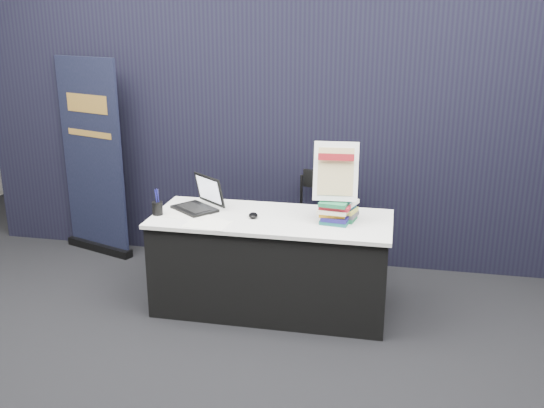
{
  "coord_description": "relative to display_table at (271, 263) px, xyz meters",
  "views": [
    {
      "loc": [
        0.88,
        -3.67,
        2.22
      ],
      "look_at": [
        0.01,
        0.55,
        0.85
      ],
      "focal_mm": 40.0,
      "sensor_mm": 36.0,
      "label": 1
    }
  ],
  "objects": [
    {
      "name": "laptop",
      "position": [
        -0.62,
        0.09,
        0.43
      ],
      "size": [
        0.41,
        0.45,
        0.26
      ],
      "rotation": [
        0.0,
        0.0,
        -0.67
      ],
      "color": "black",
      "rests_on": "display_table"
    },
    {
      "name": "brochure_mid",
      "position": [
        -0.44,
        -0.18,
        0.38
      ],
      "size": [
        0.34,
        0.3,
        0.0
      ],
      "primitive_type": "cube",
      "rotation": [
        0.0,
        0.0,
        -0.49
      ],
      "color": "white",
      "rests_on": "display_table"
    },
    {
      "name": "floor",
      "position": [
        0.0,
        -0.55,
        -0.38
      ],
      "size": [
        8.0,
        8.0,
        0.0
      ],
      "primitive_type": "plane",
      "color": "black",
      "rests_on": "ground"
    },
    {
      "name": "brochure_left",
      "position": [
        -0.64,
        -0.06,
        0.38
      ],
      "size": [
        0.34,
        0.25,
        0.0
      ],
      "primitive_type": "cube",
      "rotation": [
        0.0,
        0.0,
        -0.06
      ],
      "color": "silver",
      "rests_on": "display_table"
    },
    {
      "name": "drape_partition",
      "position": [
        0.0,
        1.05,
        0.82
      ],
      "size": [
        6.0,
        0.08,
        2.4
      ],
      "primitive_type": "cube",
      "color": "black",
      "rests_on": "floor"
    },
    {
      "name": "stacking_chair",
      "position": [
        0.29,
        0.68,
        0.13
      ],
      "size": [
        0.52,
        0.53,
        0.91
      ],
      "rotation": [
        0.0,
        0.0,
        -0.33
      ],
      "color": "black",
      "rests_on": "floor"
    },
    {
      "name": "wall_back",
      "position": [
        0.0,
        3.45,
        1.37
      ],
      "size": [
        8.0,
        0.02,
        3.5
      ],
      "primitive_type": "cube",
      "color": "#A2A099",
      "rests_on": "floor"
    },
    {
      "name": "pen_cup",
      "position": [
        -0.86,
        -0.12,
        0.42
      ],
      "size": [
        0.1,
        0.1,
        0.1
      ],
      "primitive_type": "cylinder",
      "rotation": [
        0.0,
        0.0,
        0.38
      ],
      "color": "black",
      "rests_on": "display_table"
    },
    {
      "name": "mouse",
      "position": [
        -0.13,
        -0.04,
        0.39
      ],
      "size": [
        0.1,
        0.13,
        0.03
      ],
      "primitive_type": "ellipsoid",
      "rotation": [
        0.0,
        0.0,
        0.26
      ],
      "color": "black",
      "rests_on": "display_table"
    },
    {
      "name": "pullup_banner",
      "position": [
        -1.88,
        0.84,
        0.44
      ],
      "size": [
        0.77,
        0.36,
        1.85
      ],
      "rotation": [
        0.0,
        0.0,
        -0.34
      ],
      "color": "black",
      "rests_on": "floor"
    },
    {
      "name": "display_table",
      "position": [
        0.0,
        0.0,
        0.0
      ],
      "size": [
        1.8,
        0.75,
        0.75
      ],
      "color": "black",
      "rests_on": "floor"
    },
    {
      "name": "brochure_right",
      "position": [
        -0.42,
        -0.25,
        0.38
      ],
      "size": [
        0.34,
        0.25,
        0.0
      ],
      "primitive_type": "cube",
      "rotation": [
        0.0,
        0.0,
        -0.1
      ],
      "color": "white",
      "rests_on": "display_table"
    },
    {
      "name": "info_sign",
      "position": [
        0.47,
        -0.01,
        0.75
      ],
      "size": [
        0.33,
        0.16,
        0.44
      ],
      "rotation": [
        0.0,
        0.0,
        0.07
      ],
      "color": "black",
      "rests_on": "book_stack_tall"
    },
    {
      "name": "book_stack_tall",
      "position": [
        0.47,
        -0.04,
        0.46
      ],
      "size": [
        0.21,
        0.17,
        0.17
      ],
      "rotation": [
        0.0,
        0.0,
        -0.06
      ],
      "color": "#175A58",
      "rests_on": "display_table"
    },
    {
      "name": "book_stack_short",
      "position": [
        0.51,
        0.06,
        0.46
      ],
      "size": [
        0.24,
        0.2,
        0.18
      ],
      "rotation": [
        0.0,
        0.0,
        -0.25
      ],
      "color": "#1B653E",
      "rests_on": "display_table"
    }
  ]
}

